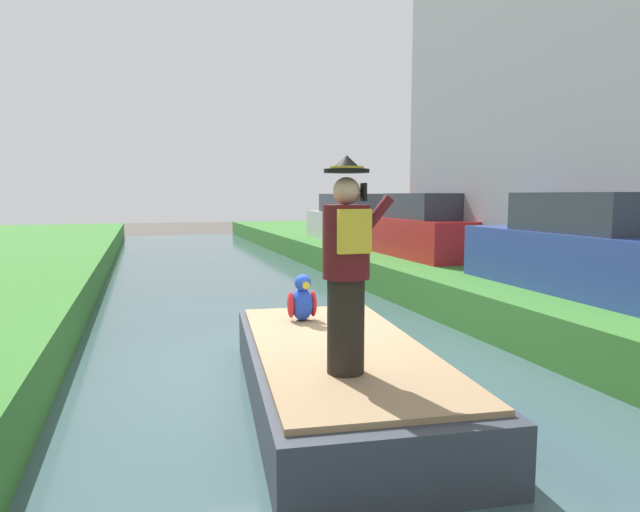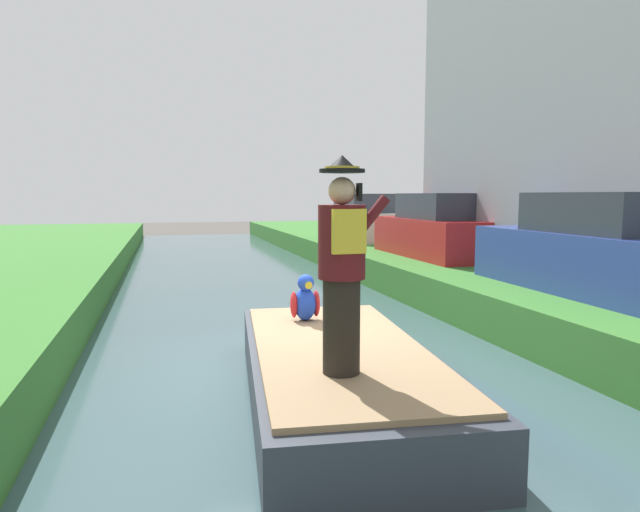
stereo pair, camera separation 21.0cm
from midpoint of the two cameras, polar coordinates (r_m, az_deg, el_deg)
The scene contains 8 objects.
ground_plane at distance 6.91m, azimuth -2.07°, elevation -12.51°, with size 80.00×80.00×0.00m, color #4C4742.
canal_water at distance 6.90m, azimuth -2.07°, elevation -12.11°, with size 5.62×48.00×0.10m, color #3D565B.
boat at distance 5.80m, azimuth 0.90°, elevation -12.07°, with size 2.26×4.37×0.61m.
person_pirate at distance 4.65m, azimuth 1.48°, elevation -1.04°, with size 0.61×0.42×1.85m.
parrot_plush at distance 6.72m, azimuth -2.76°, elevation -4.63°, with size 0.36×0.35×0.57m.
parked_car_blue at distance 9.42m, azimuth 25.03°, elevation 0.66°, with size 1.78×4.03×1.50m.
parked_car_red at distance 13.53m, azimuth 10.44°, elevation 2.69°, with size 1.73×4.01×1.50m.
parked_car_silver at distance 18.36m, azimuth 2.59°, elevation 3.72°, with size 1.73×4.01×1.50m.
Camera 1 is at (-1.87, -6.27, 2.23)m, focal length 30.98 mm.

